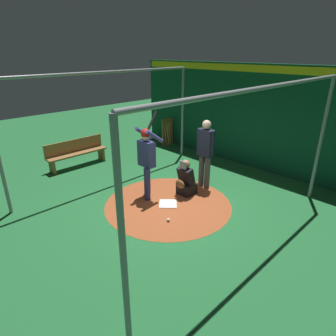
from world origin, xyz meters
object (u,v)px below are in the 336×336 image
(bat_rack, at_px, (170,132))
(bench, at_px, (76,152))
(baseball_0, at_px, (123,211))
(umpire, at_px, (205,150))
(home_plate, at_px, (168,204))
(baseball_1, at_px, (168,220))
(batter, at_px, (147,156))
(catcher, at_px, (186,181))

(bat_rack, height_order, bench, bat_rack)
(baseball_0, bearing_deg, bat_rack, -146.14)
(umpire, bearing_deg, home_plate, 1.48)
(baseball_1, bearing_deg, bat_rack, -134.96)
(batter, relative_size, catcher, 2.23)
(bench, height_order, baseball_1, bench)
(home_plate, bearing_deg, bench, -85.31)
(home_plate, distance_m, catcher, 0.79)
(batter, height_order, bench, batter)
(bat_rack, xyz_separation_m, bench, (3.81, -0.40, -0.04))
(catcher, relative_size, bat_rack, 0.90)
(batter, relative_size, umpire, 1.15)
(catcher, bearing_deg, batter, -37.35)
(home_plate, distance_m, bench, 3.91)
(bat_rack, bearing_deg, home_plate, 44.84)
(home_plate, height_order, batter, batter)
(home_plate, relative_size, bench, 0.21)
(bench, xyz_separation_m, baseball_0, (0.71, 3.43, -0.41))
(home_plate, xyz_separation_m, bat_rack, (-3.49, -3.47, 0.48))
(home_plate, bearing_deg, umpire, -178.52)
(bench, relative_size, baseball_0, 26.44)
(bat_rack, bearing_deg, batter, 38.24)
(umpire, xyz_separation_m, baseball_1, (1.94, 0.60, -1.00))
(batter, bearing_deg, baseball_1, 69.37)
(bench, bearing_deg, baseball_0, 78.37)
(bench, bearing_deg, catcher, 105.02)
(batter, relative_size, baseball_1, 28.60)
(catcher, relative_size, bench, 0.48)
(umpire, bearing_deg, baseball_0, -9.46)
(catcher, height_order, bat_rack, bat_rack)
(home_plate, height_order, baseball_0, baseball_0)
(bench, relative_size, baseball_1, 26.44)
(home_plate, xyz_separation_m, bench, (0.32, -3.88, 0.44))
(baseball_0, relative_size, baseball_1, 1.00)
(baseball_0, bearing_deg, bench, -101.63)
(batter, height_order, catcher, batter)
(batter, distance_m, umpire, 1.61)
(batter, bearing_deg, baseball_0, 13.07)
(bench, height_order, baseball_0, bench)
(baseball_0, bearing_deg, umpire, 170.54)
(home_plate, height_order, baseball_1, baseball_1)
(catcher, bearing_deg, bat_rack, -129.32)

